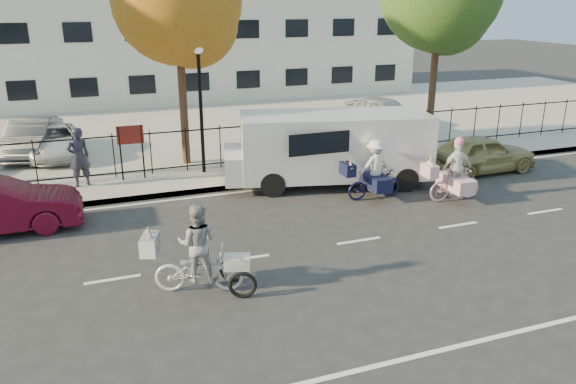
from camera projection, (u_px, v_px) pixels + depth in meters
name	position (u px, v px, depth m)	size (l,w,h in m)	color
ground	(245.00, 259.00, 13.22)	(120.00, 120.00, 0.00)	#333334
road_markings	(245.00, 259.00, 13.21)	(60.00, 9.52, 0.01)	silver
curb	(200.00, 191.00, 17.67)	(60.00, 0.10, 0.15)	#A8A399
sidewalk	(194.00, 181.00, 18.60)	(60.00, 2.20, 0.15)	#A8A399
parking_lot	(157.00, 127.00, 26.50)	(60.00, 15.60, 0.15)	#A8A399
iron_fence	(186.00, 149.00, 19.31)	(58.00, 0.06, 1.50)	black
building	(131.00, 47.00, 34.42)	(34.00, 10.00, 6.00)	silver
lamppost	(200.00, 86.00, 18.40)	(0.36, 0.36, 4.33)	black
street_sign	(131.00, 142.00, 18.18)	(0.85, 0.06, 1.80)	black
zebra_trike	(198.00, 258.00, 11.55)	(2.23, 1.39, 1.92)	white
unicorn_bike	(455.00, 177.00, 16.84)	(1.95, 1.36, 1.97)	#CF9DA9
bull_bike	(374.00, 175.00, 17.02)	(1.96, 1.33, 1.84)	black
white_van	(331.00, 146.00, 18.12)	(7.00, 3.58, 2.34)	silver
gold_sedan	(481.00, 154.00, 19.64)	(1.60, 3.97, 1.35)	#A09356
pedestrian	(79.00, 157.00, 17.61)	(0.70, 0.46, 1.91)	black
lot_car_b	(53.00, 141.00, 21.13)	(1.95, 4.23, 1.18)	silver
lot_car_c	(32.00, 137.00, 21.22)	(1.46, 4.20, 1.38)	#51535A
lot_car_d	(384.00, 113.00, 25.55)	(1.73, 4.30, 1.47)	#A8ACB0
tree_mid	(181.00, 6.00, 18.80)	(4.34, 4.34, 7.95)	#442D1D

